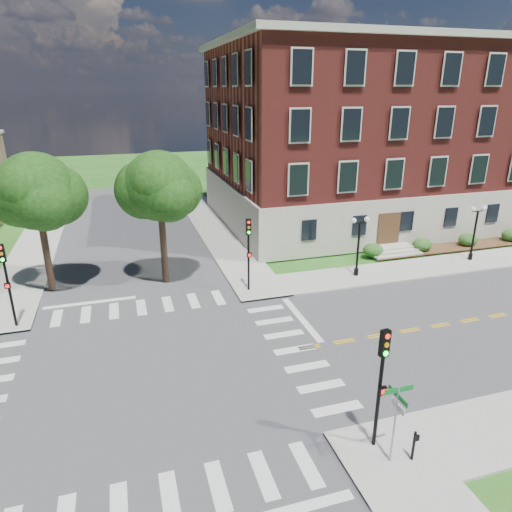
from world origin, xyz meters
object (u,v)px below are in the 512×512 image
object	(u,v)px
traffic_signal_se	(381,374)
street_sign_pole	(397,410)
traffic_signal_ne	(249,246)
push_button_post	(414,444)
traffic_signal_nw	(6,275)
twin_lamp_west	(358,243)
twin_lamp_east	(475,230)

from	to	relation	value
traffic_signal_se	street_sign_pole	world-z (taller)	traffic_signal_se
traffic_signal_ne	push_button_post	distance (m)	16.03
traffic_signal_nw	street_sign_pole	size ratio (longest dim) A/B	1.55
traffic_signal_ne	twin_lamp_west	xyz separation A→B (m)	(7.98, 0.20, -0.66)
traffic_signal_nw	traffic_signal_se	bearing A→B (deg)	-43.96
twin_lamp_west	twin_lamp_east	distance (m)	9.99
traffic_signal_se	traffic_signal_ne	distance (m)	14.74
traffic_signal_ne	twin_lamp_west	bearing A→B (deg)	1.47
street_sign_pole	push_button_post	xyz separation A→B (m)	(0.77, -0.19, -1.51)
traffic_signal_nw	street_sign_pole	distance (m)	20.67
traffic_signal_nw	twin_lamp_east	size ratio (longest dim) A/B	1.13
traffic_signal_ne	traffic_signal_nw	size ratio (longest dim) A/B	1.00
traffic_signal_se	twin_lamp_west	bearing A→B (deg)	63.67
traffic_signal_se	street_sign_pole	bearing A→B (deg)	-80.21
traffic_signal_se	twin_lamp_west	world-z (taller)	traffic_signal_se
traffic_signal_ne	twin_lamp_east	xyz separation A→B (m)	(17.97, 0.45, -0.66)
traffic_signal_se	street_sign_pole	xyz separation A→B (m)	(0.15, -0.86, -0.88)
twin_lamp_east	traffic_signal_nw	bearing A→B (deg)	-177.59
traffic_signal_se	street_sign_pole	distance (m)	1.24
push_button_post	twin_lamp_east	bearing A→B (deg)	44.59
street_sign_pole	traffic_signal_se	bearing A→B (deg)	99.79
traffic_signal_se	traffic_signal_nw	size ratio (longest dim) A/B	1.00
twin_lamp_west	push_button_post	world-z (taller)	twin_lamp_west
traffic_signal_ne	twin_lamp_west	world-z (taller)	traffic_signal_ne
traffic_signal_nw	twin_lamp_west	size ratio (longest dim) A/B	1.13
street_sign_pole	traffic_signal_ne	bearing A→B (deg)	92.72
traffic_signal_ne	traffic_signal_nw	xyz separation A→B (m)	(-13.76, -0.88, 0.00)
traffic_signal_ne	street_sign_pole	bearing A→B (deg)	-87.28
traffic_signal_ne	twin_lamp_west	distance (m)	8.01
traffic_signal_ne	traffic_signal_nw	world-z (taller)	same
traffic_signal_ne	street_sign_pole	distance (m)	15.63
traffic_signal_se	traffic_signal_nw	bearing A→B (deg)	136.04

